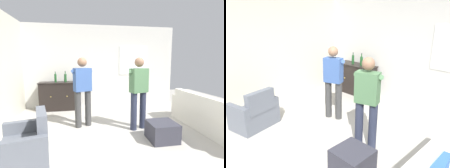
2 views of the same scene
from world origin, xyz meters
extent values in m
plane|color=#B2ADA3|center=(0.00, 0.00, 0.00)|extent=(10.40, 10.40, 0.00)
cube|color=beige|center=(0.00, 2.66, 1.40)|extent=(5.20, 0.12, 2.80)
cube|color=beige|center=(-2.66, 0.00, 1.40)|extent=(0.12, 5.20, 2.80)
cube|color=silver|center=(1.87, -0.24, 0.63)|extent=(0.18, 2.21, 0.42)
cube|color=slate|center=(-1.67, -0.81, 0.20)|extent=(0.77, 0.77, 0.40)
cube|color=slate|center=(-1.42, -0.75, 0.62)|extent=(0.28, 0.66, 0.45)
cube|color=slate|center=(-1.59, -1.18, 0.30)|extent=(0.65, 0.26, 0.60)
cube|color=slate|center=(-1.76, -0.44, 0.30)|extent=(0.65, 0.26, 0.60)
cube|color=black|center=(-1.46, 2.30, 0.44)|extent=(1.22, 0.44, 0.88)
cube|color=black|center=(-1.46, 2.30, 0.90)|extent=(1.26, 0.48, 0.03)
sphere|color=#B79338|center=(-1.71, 2.06, 0.49)|extent=(0.04, 0.04, 0.04)
sphere|color=#B79338|center=(-1.22, 2.06, 0.49)|extent=(0.04, 0.04, 0.04)
cylinder|color=#1E4C23|center=(-1.27, 2.29, 1.04)|extent=(0.08, 0.08, 0.25)
cylinder|color=#1E4C23|center=(-1.27, 2.29, 1.21)|extent=(0.03, 0.03, 0.08)
cylinder|color=#262626|center=(-1.27, 2.29, 1.25)|extent=(0.03, 0.03, 0.02)
cylinder|color=#1E4C23|center=(-1.57, 2.27, 1.04)|extent=(0.07, 0.07, 0.26)
cylinder|color=#1E4C23|center=(-1.57, 2.27, 1.21)|extent=(0.02, 0.02, 0.07)
cylinder|color=#262626|center=(-1.57, 2.27, 1.25)|extent=(0.03, 0.03, 0.02)
cube|color=#33333D|center=(0.79, -0.38, 0.19)|extent=(0.54, 0.54, 0.38)
cylinder|color=#383838|center=(-0.87, 0.64, 0.44)|extent=(0.15, 0.15, 0.88)
cylinder|color=#383838|center=(-0.63, 0.74, 0.44)|extent=(0.15, 0.15, 0.88)
cube|color=#385693|center=(-0.75, 0.69, 1.16)|extent=(0.45, 0.35, 0.55)
sphere|color=#8C664C|center=(-0.75, 0.69, 1.57)|extent=(0.22, 0.22, 0.22)
cylinder|color=#385693|center=(-0.92, 0.80, 1.27)|extent=(0.20, 0.44, 0.29)
cylinder|color=#385693|center=(-0.70, 0.88, 1.27)|extent=(0.41, 0.32, 0.29)
cube|color=white|center=(-0.86, 0.99, 1.18)|extent=(0.15, 0.09, 0.04)
cylinder|color=#282D42|center=(0.39, 0.25, 0.44)|extent=(0.15, 0.15, 0.88)
cylinder|color=#282D42|center=(0.64, 0.33, 0.44)|extent=(0.15, 0.15, 0.88)
cube|color=#4C754C|center=(0.52, 0.29, 1.16)|extent=(0.45, 0.33, 0.55)
sphere|color=#8C664C|center=(0.52, 0.29, 1.57)|extent=(0.22, 0.22, 0.22)
cylinder|color=#4C754C|center=(0.36, 0.41, 1.27)|extent=(0.22, 0.44, 0.29)
cylinder|color=#4C754C|center=(0.58, 0.47, 1.27)|extent=(0.40, 0.33, 0.29)
cube|color=white|center=(0.42, 0.59, 1.18)|extent=(0.16, 0.08, 0.04)
camera|label=1|loc=(-0.83, -3.50, 1.62)|focal=28.00mm
camera|label=2|loc=(2.66, -2.53, 2.36)|focal=35.00mm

